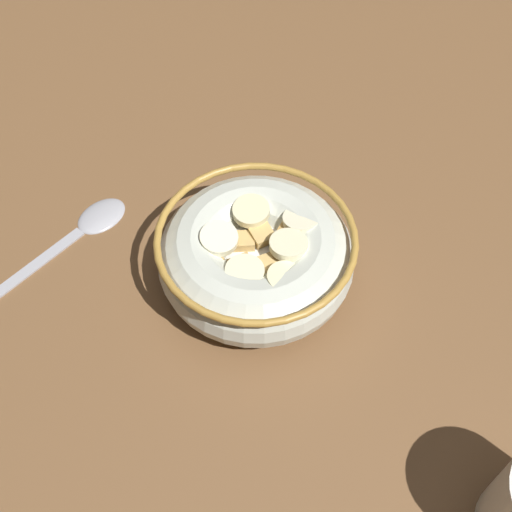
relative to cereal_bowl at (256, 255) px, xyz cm
name	(u,v)px	position (x,y,z in cm)	size (l,w,h in cm)	color
ground_plane	(256,284)	(0.00, -0.03, -4.12)	(102.87, 102.87, 2.00)	brown
cereal_bowl	(256,255)	(0.00, 0.00, 0.00)	(15.99, 15.99, 6.00)	beige
spoon	(88,223)	(2.40, -15.72, -2.77)	(14.17, 5.19, 0.80)	#A5A5AD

